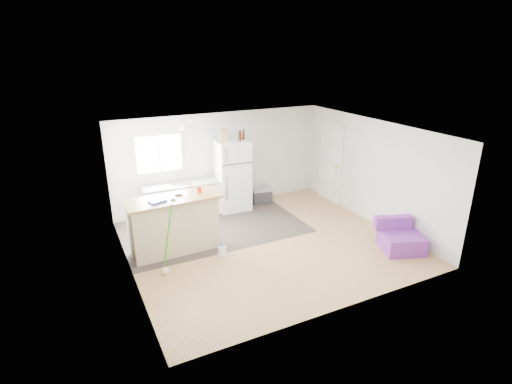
% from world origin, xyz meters
% --- Properties ---
extents(room, '(5.51, 5.01, 2.41)m').
position_xyz_m(room, '(0.00, 0.00, 1.20)').
color(room, olive).
rests_on(room, ground).
extents(vinyl_zone, '(4.05, 2.50, 0.00)m').
position_xyz_m(vinyl_zone, '(-0.73, 1.25, 0.00)').
color(vinyl_zone, '#312925').
rests_on(vinyl_zone, floor).
extents(window, '(1.18, 0.06, 0.98)m').
position_xyz_m(window, '(-1.55, 2.49, 1.55)').
color(window, white).
rests_on(window, back_wall).
extents(interior_door, '(0.11, 0.92, 2.10)m').
position_xyz_m(interior_door, '(2.72, 1.55, 1.02)').
color(interior_door, white).
rests_on(interior_door, right_wall).
extents(ceiling_fixture, '(0.30, 0.30, 0.07)m').
position_xyz_m(ceiling_fixture, '(-1.20, 1.20, 2.36)').
color(ceiling_fixture, white).
rests_on(ceiling_fixture, ceiling).
extents(kitchen_cabinets, '(1.88, 0.65, 1.10)m').
position_xyz_m(kitchen_cabinets, '(-1.14, 2.21, 0.42)').
color(kitchen_cabinets, white).
rests_on(kitchen_cabinets, floor).
extents(peninsula, '(1.90, 0.79, 1.15)m').
position_xyz_m(peninsula, '(-1.79, 0.55, 0.58)').
color(peninsula, '#C4B18D').
rests_on(peninsula, floor).
extents(refrigerator, '(0.82, 0.78, 1.77)m').
position_xyz_m(refrigerator, '(0.15, 2.12, 0.88)').
color(refrigerator, white).
rests_on(refrigerator, floor).
extents(cooler, '(0.56, 0.43, 0.39)m').
position_xyz_m(cooler, '(1.01, 2.17, 0.20)').
color(cooler, '#2D2D2F').
rests_on(cooler, floor).
extents(purple_seat, '(0.98, 0.97, 0.64)m').
position_xyz_m(purple_seat, '(2.31, -1.43, 0.23)').
color(purple_seat, purple).
rests_on(purple_seat, floor).
extents(cleaner_jug, '(0.16, 0.14, 0.30)m').
position_xyz_m(cleaner_jug, '(-1.06, -0.15, 0.13)').
color(cleaner_jug, white).
rests_on(cleaner_jug, floor).
extents(mop, '(0.30, 0.37, 1.37)m').
position_xyz_m(mop, '(-2.18, -0.22, 0.23)').
color(mop, green).
rests_on(mop, floor).
extents(red_cup, '(0.09, 0.09, 0.12)m').
position_xyz_m(red_cup, '(-1.22, 0.60, 1.21)').
color(red_cup, red).
rests_on(red_cup, peninsula).
extents(blue_tray, '(0.35, 0.30, 0.04)m').
position_xyz_m(blue_tray, '(-2.10, 0.46, 1.17)').
color(blue_tray, '#142EC3').
rests_on(blue_tray, peninsula).
extents(tool_a, '(0.15, 0.10, 0.03)m').
position_xyz_m(tool_a, '(-1.64, 0.61, 1.16)').
color(tool_a, black).
rests_on(tool_a, peninsula).
extents(tool_b, '(0.11, 0.07, 0.03)m').
position_xyz_m(tool_b, '(-1.81, 0.42, 1.16)').
color(tool_b, black).
rests_on(tool_b, peninsula).
extents(cardboard_box, '(0.21, 0.13, 0.30)m').
position_xyz_m(cardboard_box, '(-0.07, 2.08, 1.92)').
color(cardboard_box, tan).
rests_on(cardboard_box, refrigerator).
extents(bottle_left, '(0.09, 0.09, 0.25)m').
position_xyz_m(bottle_left, '(0.32, 2.00, 1.89)').
color(bottle_left, '#341709').
rests_on(bottle_left, refrigerator).
extents(bottle_right, '(0.08, 0.08, 0.25)m').
position_xyz_m(bottle_right, '(0.45, 2.09, 1.89)').
color(bottle_right, '#341709').
rests_on(bottle_right, refrigerator).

